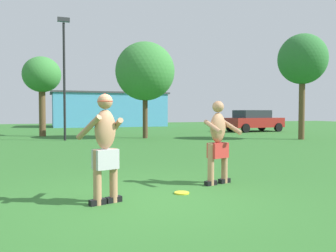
{
  "coord_description": "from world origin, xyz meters",
  "views": [
    {
      "loc": [
        -1.5,
        -5.4,
        1.46
      ],
      "look_at": [
        0.58,
        0.5,
        1.21
      ],
      "focal_mm": 37.23,
      "sensor_mm": 36.0,
      "label": 1
    }
  ],
  "objects": [
    {
      "name": "ground_plane",
      "position": [
        0.0,
        0.0,
        0.0
      ],
      "size": [
        80.0,
        80.0,
        0.0
      ],
      "primitive_type": "plane",
      "color": "#2D6628"
    },
    {
      "name": "player_with_cap",
      "position": [
        -0.62,
        0.11,
        0.97
      ],
      "size": [
        0.72,
        0.69,
        1.76
      ],
      "color": "black",
      "rests_on": "ground_plane"
    },
    {
      "name": "player_in_red",
      "position": [
        1.77,
        0.85,
        0.89
      ],
      "size": [
        0.75,
        0.71,
        1.68
      ],
      "color": "black",
      "rests_on": "ground_plane"
    },
    {
      "name": "frisbee",
      "position": [
        0.78,
        0.34,
        0.01
      ],
      "size": [
        0.27,
        0.27,
        0.03
      ],
      "primitive_type": "cylinder",
      "color": "yellow",
      "rests_on": "ground_plane"
    },
    {
      "name": "car_red_mid_lot",
      "position": [
        13.0,
        16.75,
        0.82
      ],
      "size": [
        4.48,
        2.42,
        1.58
      ],
      "color": "maroon",
      "rests_on": "ground_plane"
    },
    {
      "name": "lamp_post",
      "position": [
        -0.59,
        13.04,
        3.76
      ],
      "size": [
        0.6,
        0.24,
        6.19
      ],
      "color": "black",
      "rests_on": "ground_plane"
    },
    {
      "name": "outbuilding_behind_lot",
      "position": [
        4.57,
        30.16,
        1.7
      ],
      "size": [
        11.32,
        5.66,
        3.4
      ],
      "color": "#4C9ED1",
      "rests_on": "ground_plane"
    },
    {
      "name": "tree_right_field",
      "position": [
        3.71,
        13.23,
        3.68
      ],
      "size": [
        3.26,
        3.26,
        5.31
      ],
      "color": "#4C3823",
      "rests_on": "ground_plane"
    },
    {
      "name": "tree_behind_players",
      "position": [
        11.27,
        9.61,
        4.19
      ],
      "size": [
        2.54,
        2.54,
        5.55
      ],
      "color": "brown",
      "rests_on": "ground_plane"
    },
    {
      "name": "tree_near_building",
      "position": [
        -1.69,
        16.7,
        3.6
      ],
      "size": [
        2.23,
        2.23,
        4.74
      ],
      "color": "brown",
      "rests_on": "ground_plane"
    }
  ]
}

